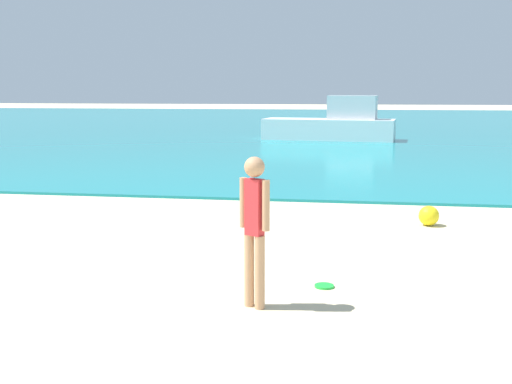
{
  "coord_description": "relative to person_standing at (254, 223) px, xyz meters",
  "views": [
    {
      "loc": [
        1.4,
        -0.39,
        2.28
      ],
      "look_at": [
        0.13,
        7.74,
        0.91
      ],
      "focal_mm": 42.92,
      "sensor_mm": 36.0,
      "label": 1
    }
  ],
  "objects": [
    {
      "name": "water",
      "position": [
        -0.42,
        36.25,
        -0.89
      ],
      "size": [
        160.0,
        60.0,
        0.06
      ],
      "primitive_type": "cube",
      "color": "teal",
      "rests_on": "ground"
    },
    {
      "name": "person_standing",
      "position": [
        0.0,
        0.0,
        0.0
      ],
      "size": [
        0.34,
        0.22,
        1.61
      ],
      "rotation": [
        0.0,
        0.0,
        2.65
      ],
      "color": "tan",
      "rests_on": "ground"
    },
    {
      "name": "frisbee",
      "position": [
        0.7,
        0.79,
        -0.9
      ],
      "size": [
        0.23,
        0.23,
        0.03
      ],
      "primitive_type": "cylinder",
      "color": "green",
      "rests_on": "ground"
    },
    {
      "name": "boat_near",
      "position": [
        0.16,
        21.78,
        -0.17
      ],
      "size": [
        6.04,
        2.54,
        1.99
      ],
      "rotation": [
        0.0,
        0.0,
        3.02
      ],
      "color": "white",
      "rests_on": "water"
    },
    {
      "name": "beach_ball",
      "position": [
        2.31,
        4.39,
        -0.74
      ],
      "size": [
        0.34,
        0.34,
        0.34
      ],
      "primitive_type": "sphere",
      "color": "yellow",
      "rests_on": "ground"
    }
  ]
}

